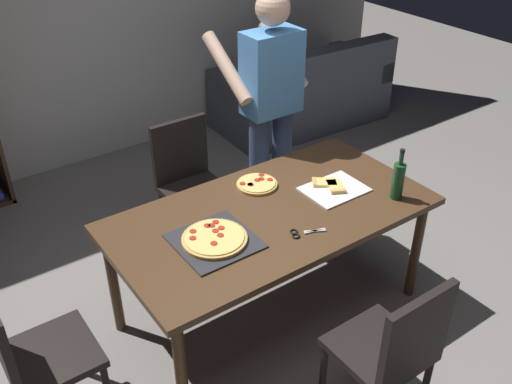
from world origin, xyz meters
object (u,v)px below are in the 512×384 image
(chair_near_camera, at_px, (394,348))
(chair_left_end, at_px, (30,351))
(kitchen_scissors, at_px, (302,233))
(couch, at_px, (304,96))
(dining_table, at_px, (271,221))
(pepperoni_pizza_on_tray, at_px, (215,239))
(second_pizza_plain, at_px, (257,184))
(person_serving_pizza, at_px, (270,104))
(wine_bottle, at_px, (398,180))
(chair_far_side, at_px, (189,176))

(chair_near_camera, height_order, chair_left_end, same)
(chair_left_end, bearing_deg, kitchen_scissors, -10.68)
(chair_left_end, bearing_deg, couch, 31.10)
(dining_table, relative_size, pepperoni_pizza_on_tray, 4.51)
(chair_near_camera, bearing_deg, second_pizza_plain, 85.77)
(couch, height_order, pepperoni_pizza_on_tray, couch)
(chair_near_camera, height_order, couch, chair_near_camera)
(person_serving_pizza, xyz_separation_m, kitchen_scissors, (-0.53, -1.01, -0.24))
(chair_left_end, bearing_deg, person_serving_pizza, 21.07)
(chair_near_camera, distance_m, second_pizza_plain, 1.26)
(dining_table, relative_size, wine_bottle, 5.76)
(chair_far_side, xyz_separation_m, kitchen_scissors, (0.01, -1.23, 0.24))
(chair_near_camera, bearing_deg, kitchen_scissors, 89.57)
(chair_far_side, bearing_deg, wine_bottle, -62.05)
(kitchen_scissors, bearing_deg, pepperoni_pizza_on_tray, 153.41)
(chair_left_end, xyz_separation_m, person_serving_pizza, (1.93, 0.74, 0.49))
(wine_bottle, bearing_deg, kitchen_scissors, 176.53)
(dining_table, height_order, person_serving_pizza, person_serving_pizza)
(couch, height_order, second_pizza_plain, couch)
(couch, xyz_separation_m, second_pizza_plain, (-1.81, -1.72, 0.46))
(person_serving_pizza, bearing_deg, couch, 42.40)
(chair_far_side, height_order, kitchen_scissors, chair_far_side)
(dining_table, bearing_deg, chair_far_side, 90.00)
(dining_table, xyz_separation_m, wine_bottle, (0.67, -0.30, 0.19))
(pepperoni_pizza_on_tray, relative_size, wine_bottle, 1.28)
(dining_table, xyz_separation_m, chair_near_camera, (-0.00, -0.97, -0.17))
(dining_table, height_order, pepperoni_pizza_on_tray, pepperoni_pizza_on_tray)
(pepperoni_pizza_on_tray, bearing_deg, chair_left_end, 176.73)
(second_pizza_plain, bearing_deg, chair_left_end, -169.76)
(pepperoni_pizza_on_tray, relative_size, kitchen_scissors, 2.04)
(person_serving_pizza, height_order, second_pizza_plain, person_serving_pizza)
(chair_left_end, distance_m, pepperoni_pizza_on_tray, 1.02)
(chair_left_end, height_order, couch, chair_left_end)
(person_serving_pizza, bearing_deg, wine_bottle, -82.58)
(dining_table, xyz_separation_m, pepperoni_pizza_on_tray, (-0.41, -0.06, 0.08))
(wine_bottle, bearing_deg, dining_table, 155.66)
(dining_table, xyz_separation_m, couch, (1.90, 1.99, -0.38))
(dining_table, height_order, chair_near_camera, chair_near_camera)
(chair_far_side, height_order, chair_left_end, same)
(dining_table, distance_m, person_serving_pizza, 0.97)
(dining_table, distance_m, wine_bottle, 0.76)
(person_serving_pizza, xyz_separation_m, wine_bottle, (0.14, -1.05, -0.13))
(kitchen_scissors, bearing_deg, wine_bottle, -3.47)
(person_serving_pizza, height_order, wine_bottle, person_serving_pizza)
(chair_far_side, distance_m, wine_bottle, 1.48)
(couch, bearing_deg, chair_left_end, -148.90)
(chair_left_end, bearing_deg, dining_table, 0.00)
(chair_left_end, xyz_separation_m, kitchen_scissors, (1.40, -0.26, 0.24))
(dining_table, relative_size, chair_near_camera, 2.02)
(chair_far_side, xyz_separation_m, pepperoni_pizza_on_tray, (-0.41, -1.02, 0.25))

